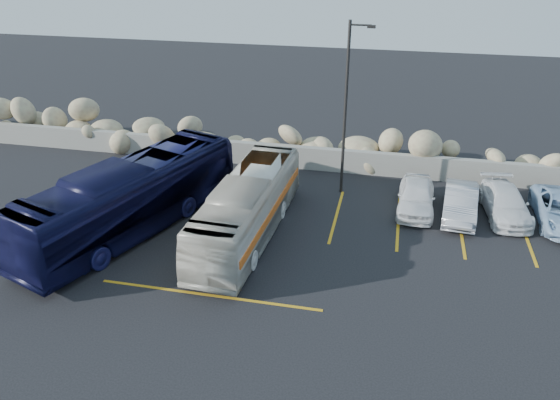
% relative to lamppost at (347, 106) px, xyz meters
% --- Properties ---
extents(ground, '(90.00, 90.00, 0.00)m').
position_rel_lamppost_xyz_m(ground, '(-2.56, -9.50, -4.30)').
color(ground, black).
rests_on(ground, ground).
extents(seawall, '(60.00, 0.40, 1.20)m').
position_rel_lamppost_xyz_m(seawall, '(-2.56, 2.50, -3.70)').
color(seawall, gray).
rests_on(seawall, ground).
extents(riprap_pile, '(54.00, 2.80, 2.60)m').
position_rel_lamppost_xyz_m(riprap_pile, '(-2.56, 3.70, -3.00)').
color(riprap_pile, '#9F8768').
rests_on(riprap_pile, ground).
extents(parking_lines, '(18.16, 9.36, 0.01)m').
position_rel_lamppost_xyz_m(parking_lines, '(2.09, -3.93, -4.29)').
color(parking_lines, gold).
rests_on(parking_lines, ground).
extents(lamppost, '(1.14, 0.18, 8.00)m').
position_rel_lamppost_xyz_m(lamppost, '(0.00, 0.00, 0.00)').
color(lamppost, '#282624').
rests_on(lamppost, ground).
extents(vintage_bus, '(2.57, 9.25, 2.55)m').
position_rel_lamppost_xyz_m(vintage_bus, '(-3.33, -4.95, -3.02)').
color(vintage_bus, beige).
rests_on(vintage_bus, ground).
extents(tour_coach, '(6.03, 11.02, 3.01)m').
position_rel_lamppost_xyz_m(tour_coach, '(-8.13, -5.55, -2.79)').
color(tour_coach, '#101136').
rests_on(tour_coach, ground).
extents(car_a, '(1.72, 4.02, 1.35)m').
position_rel_lamppost_xyz_m(car_a, '(3.43, -1.16, -3.62)').
color(car_a, white).
rests_on(car_a, ground).
extents(car_b, '(1.73, 4.07, 1.30)m').
position_rel_lamppost_xyz_m(car_b, '(5.32, -1.35, -3.64)').
color(car_b, '#AFAFB4').
rests_on(car_b, ground).
extents(car_c, '(2.12, 4.34, 1.22)m').
position_rel_lamppost_xyz_m(car_c, '(7.26, -0.86, -3.69)').
color(car_c, white).
rests_on(car_c, ground).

